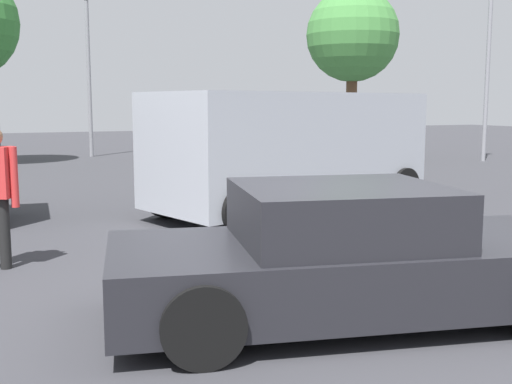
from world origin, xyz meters
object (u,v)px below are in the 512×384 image
object	(u,v)px
dog	(362,229)
light_post_far	(88,41)
van_white	(290,149)
sedan_foreground	(348,257)
light_post_near	(489,34)

from	to	relation	value
dog	light_post_far	size ratio (longest dim) A/B	0.10
light_post_far	van_white	bearing A→B (deg)	-86.54
sedan_foreground	van_white	world-z (taller)	van_white
light_post_near	light_post_far	bearing A→B (deg)	146.83
van_white	light_post_near	size ratio (longest dim) A/B	0.88
dog	light_post_far	distance (m)	17.22
sedan_foreground	light_post_far	xyz separation A→B (m)	(1.33, 18.94, 3.60)
dog	light_post_near	xyz separation A→B (m)	(11.25, 9.21, 3.91)
van_white	light_post_near	bearing A→B (deg)	-164.91
dog	light_post_near	bearing A→B (deg)	112.51
sedan_foreground	light_post_near	world-z (taller)	light_post_near
sedan_foreground	dog	size ratio (longest dim) A/B	7.65
sedan_foreground	van_white	distance (m)	5.61
light_post_near	light_post_far	distance (m)	13.84
sedan_foreground	dog	xyz separation A→B (m)	(1.66, 2.16, -0.28)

